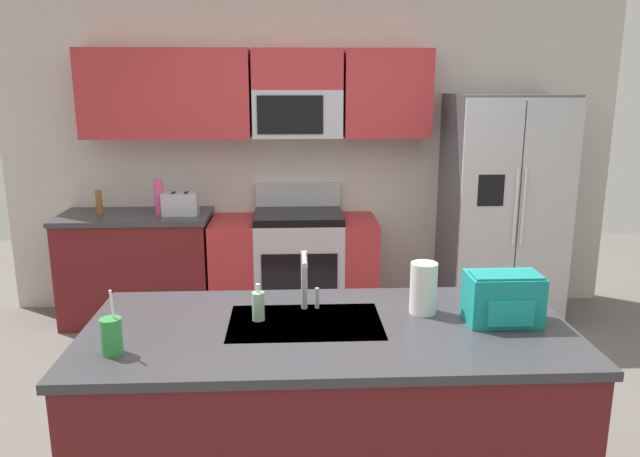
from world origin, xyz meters
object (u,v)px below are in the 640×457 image
at_px(range_oven, 294,266).
at_px(refrigerator, 502,209).
at_px(toaster, 180,204).
at_px(backpack, 503,297).
at_px(pepper_mill, 99,202).
at_px(bottle_pink, 159,197).
at_px(sink_faucet, 306,276).
at_px(drink_cup_green, 112,336).
at_px(paper_towel_roll, 423,288).
at_px(soap_dispenser, 258,306).

relative_size(range_oven, refrigerator, 0.74).
distance_m(toaster, backpack, 2.97).
bearing_deg(pepper_mill, backpack, -44.08).
relative_size(range_oven, toaster, 4.86).
bearing_deg(pepper_mill, bottle_pink, -5.38).
relative_size(refrigerator, pepper_mill, 9.38).
xyz_separation_m(refrigerator, pepper_mill, (-3.28, 0.07, 0.07)).
relative_size(range_oven, bottle_pink, 4.75).
relative_size(range_oven, sink_faucet, 4.82).
bearing_deg(refrigerator, range_oven, 177.59).
relative_size(toaster, drink_cup_green, 1.05).
bearing_deg(pepper_mill, refrigerator, -1.21).
bearing_deg(bottle_pink, pepper_mill, 174.62).
distance_m(range_oven, paper_towel_roll, 2.41).
relative_size(bottle_pink, drink_cup_green, 1.07).
bearing_deg(range_oven, paper_towel_roll, -75.61).
bearing_deg(paper_towel_roll, drink_cup_green, -163.91).
bearing_deg(pepper_mill, drink_cup_green, -72.44).
bearing_deg(toaster, backpack, -52.24).
relative_size(drink_cup_green, backpack, 0.83).
distance_m(pepper_mill, drink_cup_green, 2.78).
distance_m(bottle_pink, sink_faucet, 2.44).
height_order(range_oven, soap_dispenser, range_oven).
distance_m(refrigerator, pepper_mill, 3.28).
distance_m(toaster, sink_faucet, 2.37).
distance_m(pepper_mill, backpack, 3.45).
xyz_separation_m(refrigerator, drink_cup_green, (-2.44, -2.58, 0.05)).
bearing_deg(bottle_pink, refrigerator, -0.48).
bearing_deg(pepper_mill, paper_towel_roll, -46.52).
distance_m(pepper_mill, sink_faucet, 2.74).
bearing_deg(toaster, sink_faucet, -66.27).
bearing_deg(sink_faucet, pepper_mill, 126.00).
distance_m(paper_towel_roll, backpack, 0.35).
height_order(pepper_mill, backpack, backpack).
bearing_deg(bottle_pink, sink_faucet, -62.71).
xyz_separation_m(bottle_pink, drink_cup_green, (0.35, -2.60, -0.07)).
height_order(bottle_pink, backpack, bottle_pink).
bearing_deg(backpack, paper_towel_roll, 157.99).
xyz_separation_m(pepper_mill, paper_towel_roll, (2.15, -2.27, 0.02)).
relative_size(bottle_pink, soap_dispenser, 1.68).
relative_size(bottle_pink, backpack, 0.89).
height_order(refrigerator, backpack, refrigerator).
bearing_deg(sink_faucet, soap_dispenser, -153.58).
relative_size(refrigerator, sink_faucet, 6.56).
xyz_separation_m(pepper_mill, sink_faucet, (1.61, -2.22, 0.07)).
height_order(drink_cup_green, soap_dispenser, drink_cup_green).
distance_m(drink_cup_green, soap_dispenser, 0.64).
xyz_separation_m(range_oven, bottle_pink, (-1.08, -0.05, 0.60)).
xyz_separation_m(range_oven, paper_towel_roll, (0.58, -2.27, 0.58)).
height_order(soap_dispenser, backpack, backpack).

